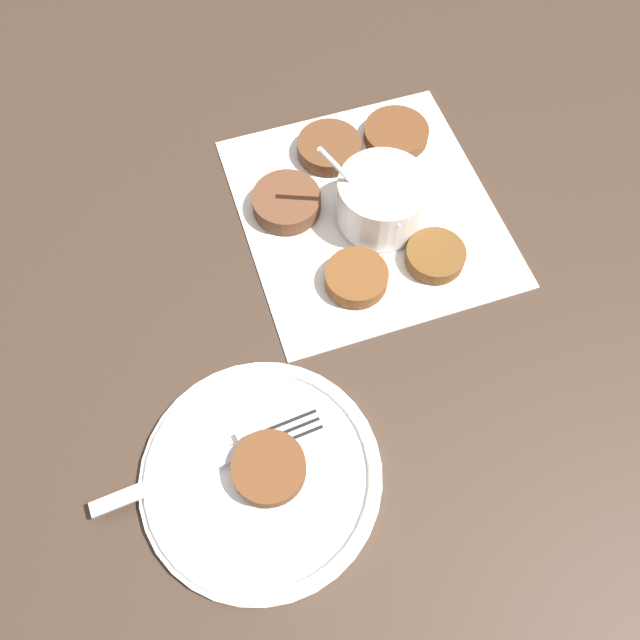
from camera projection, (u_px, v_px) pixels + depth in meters
name	position (u px, v px, depth m)	size (l,w,h in m)	color
ground_plane	(379.00, 219.00, 0.62)	(4.00, 4.00, 0.00)	#38281E
napkin	(367.00, 210.00, 0.63)	(0.28, 0.26, 0.00)	white
sauce_bowl	(375.00, 199.00, 0.60)	(0.09, 0.10, 0.10)	white
fritter_0	(356.00, 278.00, 0.58)	(0.06, 0.06, 0.02)	brown
fritter_1	(435.00, 256.00, 0.59)	(0.06, 0.06, 0.01)	brown
fritter_2	(329.00, 147.00, 0.65)	(0.07, 0.07, 0.02)	brown
fritter_3	(287.00, 202.00, 0.62)	(0.07, 0.07, 0.02)	brown
fritter_4	(396.00, 133.00, 0.66)	(0.07, 0.07, 0.01)	brown
serving_plate	(261.00, 475.00, 0.50)	(0.19, 0.19, 0.02)	white
fritter_on_plate	(269.00, 468.00, 0.49)	(0.06, 0.06, 0.02)	brown
fork	(240.00, 451.00, 0.50)	(0.04, 0.20, 0.00)	silver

